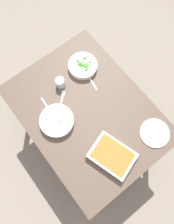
% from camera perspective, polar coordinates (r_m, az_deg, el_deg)
% --- Properties ---
extents(ground_plane, '(6.00, 6.00, 0.00)m').
position_cam_1_polar(ground_plane, '(2.26, -0.00, -5.22)').
color(ground_plane, slate).
extents(dining_table, '(1.20, 0.90, 0.74)m').
position_cam_1_polar(dining_table, '(1.63, -0.00, -0.88)').
color(dining_table, '#4C3D33').
rests_on(dining_table, ground_plane).
extents(stew_bowl, '(0.26, 0.26, 0.06)m').
position_cam_1_polar(stew_bowl, '(1.51, -8.55, -2.49)').
color(stew_bowl, white).
rests_on(stew_bowl, dining_table).
extents(broccoli_bowl, '(0.24, 0.24, 0.06)m').
position_cam_1_polar(broccoli_bowl, '(1.66, -1.21, 12.98)').
color(broccoli_bowl, white).
rests_on(broccoli_bowl, dining_table).
extents(baking_dish, '(0.35, 0.30, 0.06)m').
position_cam_1_polar(baking_dish, '(1.46, 7.11, -12.15)').
color(baking_dish, silver).
rests_on(baking_dish, dining_table).
extents(drink_cup, '(0.07, 0.07, 0.08)m').
position_cam_1_polar(drink_cup, '(1.60, -7.57, 8.18)').
color(drink_cup, '#B2BCC6').
rests_on(drink_cup, dining_table).
extents(side_plate, '(0.22, 0.22, 0.01)m').
position_cam_1_polar(side_plate, '(1.58, 18.64, -5.67)').
color(side_plate, white).
rests_on(side_plate, dining_table).
extents(spoon_by_stew, '(0.18, 0.03, 0.01)m').
position_cam_1_polar(spoon_by_stew, '(1.57, -10.75, 0.78)').
color(spoon_by_stew, silver).
rests_on(spoon_by_stew, dining_table).
extents(spoon_by_broccoli, '(0.18, 0.04, 0.01)m').
position_cam_1_polar(spoon_by_broccoli, '(1.64, 0.81, 9.44)').
color(spoon_by_broccoli, silver).
rests_on(spoon_by_broccoli, dining_table).
extents(fork_on_table, '(0.13, 0.14, 0.01)m').
position_cam_1_polar(fork_on_table, '(1.58, -7.11, 3.63)').
color(fork_on_table, silver).
rests_on(fork_on_table, dining_table).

